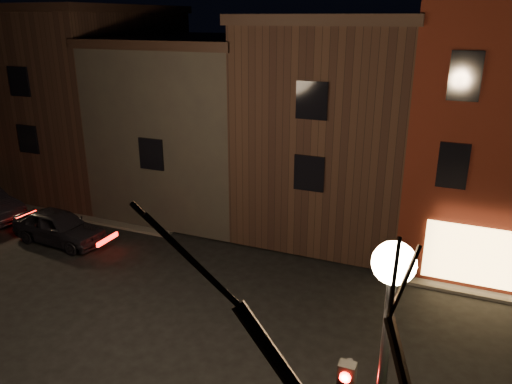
# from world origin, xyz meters

# --- Properties ---
(ground) EXTENTS (120.00, 120.00, 0.00)m
(ground) POSITION_xyz_m (0.00, 0.00, 0.00)
(ground) COLOR black
(ground) RESTS_ON ground
(sidewalk_far_left) EXTENTS (30.00, 30.00, 0.12)m
(sidewalk_far_left) POSITION_xyz_m (-20.00, 20.00, 0.06)
(sidewalk_far_left) COLOR #2D2B28
(sidewalk_far_left) RESTS_ON ground
(corner_building) EXTENTS (6.50, 8.50, 10.50)m
(corner_building) POSITION_xyz_m (8.00, 9.47, 5.40)
(corner_building) COLOR #4E170D
(corner_building) RESTS_ON ground
(row_building_a) EXTENTS (7.30, 10.30, 9.40)m
(row_building_a) POSITION_xyz_m (1.50, 10.50, 4.83)
(row_building_a) COLOR black
(row_building_a) RESTS_ON ground
(row_building_b) EXTENTS (7.80, 10.30, 8.40)m
(row_building_b) POSITION_xyz_m (-5.75, 10.50, 4.33)
(row_building_b) COLOR black
(row_building_b) RESTS_ON ground
(row_building_c) EXTENTS (7.30, 10.30, 9.90)m
(row_building_c) POSITION_xyz_m (-13.00, 10.50, 5.08)
(row_building_c) COLOR black
(row_building_c) RESTS_ON ground
(street_lamp_near) EXTENTS (0.60, 0.60, 6.48)m
(street_lamp_near) POSITION_xyz_m (6.20, -6.00, 5.18)
(street_lamp_near) COLOR black
(street_lamp_near) RESTS_ON sidewalk_near_right
(parked_car_a) EXTENTS (4.45, 1.97, 1.49)m
(parked_car_a) POSITION_xyz_m (-9.00, 2.82, 0.74)
(parked_car_a) COLOR black
(parked_car_a) RESTS_ON ground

